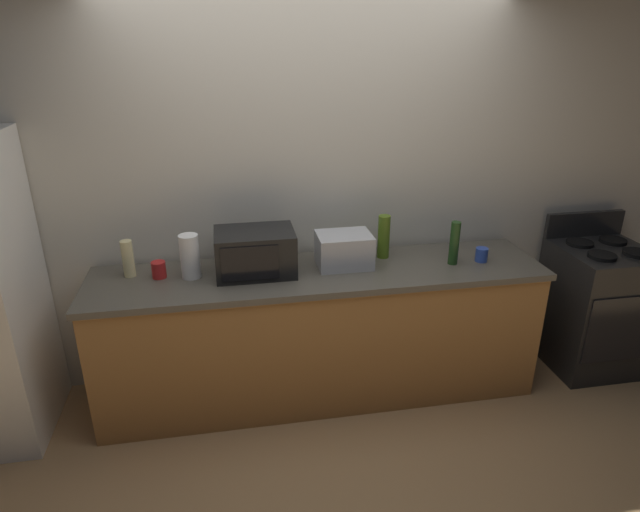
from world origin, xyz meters
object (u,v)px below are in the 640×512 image
paper_towel_roll (190,256)px  bottle_olive_oil (384,237)px  microwave (255,252)px  mug_red (159,270)px  bottle_wine (454,243)px  stove_range (595,307)px  mug_blue (482,255)px  bottle_hand_soap (128,259)px  toaster_oven (344,250)px

paper_towel_roll → bottle_olive_oil: 1.24m
microwave → mug_red: bearing=177.0°
bottle_wine → bottle_olive_oil: 0.45m
stove_range → mug_blue: 1.06m
bottle_olive_oil → mug_blue: (0.61, -0.18, -0.10)m
bottle_hand_soap → mug_red: bottle_hand_soap is taller
mug_blue → paper_towel_roll: bearing=177.4°
bottle_hand_soap → bottle_wine: bearing=-4.8°
microwave → bottle_hand_soap: microwave is taller
microwave → toaster_oven: 0.56m
bottle_wine → mug_blue: bearing=1.6°
paper_towel_roll → bottle_wine: 1.64m
toaster_oven → bottle_hand_soap: bearing=176.9°
toaster_oven → bottle_wine: size_ratio=1.21×
paper_towel_roll → mug_red: 0.21m
microwave → toaster_oven: bearing=1.3°
paper_towel_roll → bottle_olive_oil: (1.23, 0.10, 0.01)m
stove_range → mug_red: stove_range is taller
bottle_hand_soap → bottle_olive_oil: bearing=0.6°
toaster_oven → mug_red: (-1.14, 0.02, -0.05)m
stove_range → bottle_wine: bearing=-178.1°
bottle_wine → mug_red: bearing=176.4°
bottle_wine → bottle_hand_soap: bottle_wine is taller
stove_range → toaster_oven: (-1.84, 0.06, 0.54)m
mug_red → mug_blue: bearing=-3.1°
mug_blue → mug_red: 2.03m
bottle_olive_oil → mug_red: (-1.42, -0.07, -0.09)m
paper_towel_roll → microwave: bearing=-0.3°
stove_range → bottle_wine: (-1.14, -0.04, 0.58)m
bottle_hand_soap → mug_blue: (2.21, -0.16, -0.07)m
toaster_oven → bottle_hand_soap: bottle_hand_soap is taller
toaster_oven → bottle_hand_soap: (-1.32, 0.07, 0.01)m
bottle_wine → mug_blue: size_ratio=3.13×
toaster_oven → mug_blue: size_ratio=3.78×
paper_towel_roll → mug_red: size_ratio=2.66×
paper_towel_roll → mug_blue: bearing=-2.6°
mug_blue → toaster_oven: bearing=174.0°
bottle_hand_soap → toaster_oven: bearing=-3.1°
paper_towel_roll → mug_red: paper_towel_roll is taller
microwave → mug_blue: bearing=-3.2°
bottle_wine → mug_red: (-1.83, 0.12, -0.09)m
bottle_olive_oil → mug_blue: bottle_olive_oil is taller
stove_range → bottle_wine: bottle_wine is taller
paper_towel_roll → bottle_hand_soap: (-0.37, 0.08, -0.02)m
stove_range → mug_red: bearing=178.5°
toaster_oven → mug_red: size_ratio=3.35×
toaster_oven → bottle_wine: bottle_wine is taller
bottle_wine → mug_blue: bottle_wine is taller
mug_blue → bottle_wine: bearing=-178.4°
toaster_oven → bottle_wine: (0.69, -0.10, 0.04)m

